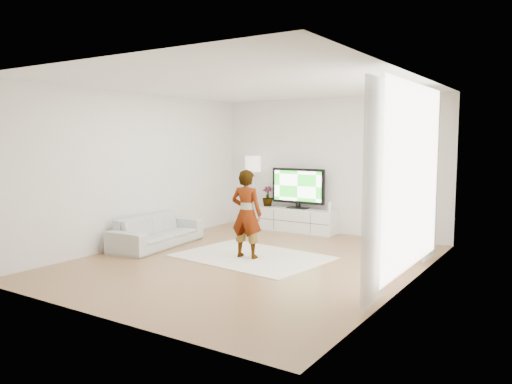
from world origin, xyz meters
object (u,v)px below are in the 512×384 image
Objects in this scene: rug at (252,257)px; sofa at (157,231)px; media_console at (297,220)px; television at (298,187)px; player at (246,214)px; floor_lamp at (253,167)px.

sofa reaches higher than rug.
television is at bearing 90.00° from media_console.
television is 2.67m from player.
rug is 3.15m from floor_lamp.
player reaches higher than television.
rug is at bearing -79.18° from television.
media_console is 2.68m from player.
player reaches higher than sofa.
media_console is 2.54m from rug.
media_console is at bearing -87.87° from player.
television is 1.15m from floor_lamp.
sofa reaches higher than media_console.
player is at bearing -80.31° from television.
player is at bearing -105.53° from rug.
rug is at bearing -57.09° from floor_lamp.
floor_lamp reaches higher than television.
rug is 0.74m from player.
sofa is (-1.93, -0.24, 0.28)m from rug.
floor_lamp reaches higher than player.
sofa is (-1.90, -0.12, -0.45)m from player.
rug is (0.48, -2.51, -0.95)m from television.
floor_lamp is at bearing 122.91° from rug.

